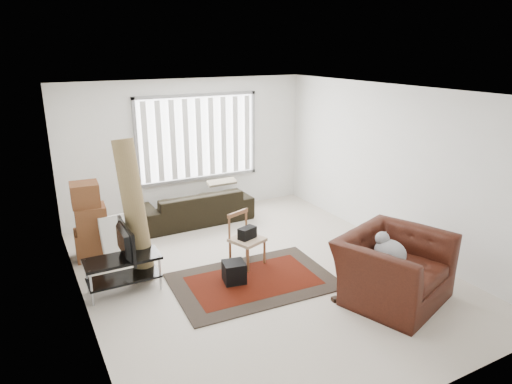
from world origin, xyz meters
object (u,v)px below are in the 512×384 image
side_chair (246,237)px  armchair (394,264)px  moving_boxes (90,224)px  tv_stand (123,267)px  sofa (196,202)px

side_chair → armchair: armchair is taller
moving_boxes → tv_stand: bearing=-81.5°
tv_stand → armchair: 3.68m
sofa → armchair: (1.28, -3.93, 0.11)m
tv_stand → sofa: (1.86, 2.02, 0.04)m
tv_stand → side_chair: size_ratio=1.22×
moving_boxes → armchair: (3.34, -3.25, -0.07)m
armchair → tv_stand: bearing=129.4°
tv_stand → moving_boxes: bearing=98.5°
armchair → sofa: bearing=88.8°
moving_boxes → sofa: moving_boxes is taller
side_chair → armchair: size_ratio=0.49×
sofa → side_chair: size_ratio=2.55×
moving_boxes → sofa: size_ratio=0.59×
tv_stand → side_chair: side_chair is taller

